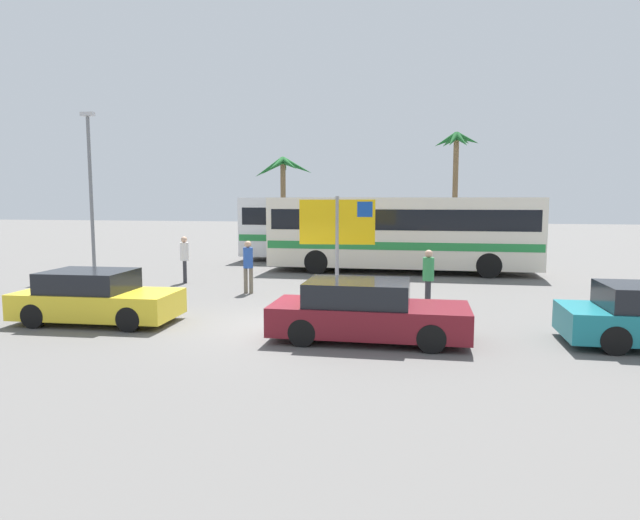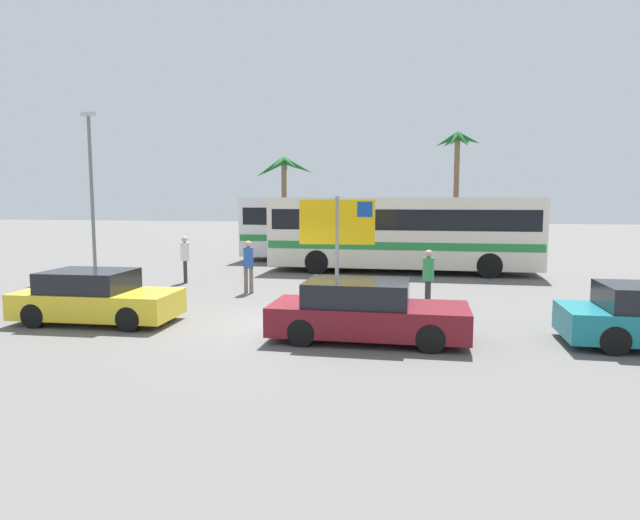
% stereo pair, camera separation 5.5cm
% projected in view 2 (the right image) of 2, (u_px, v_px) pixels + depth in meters
% --- Properties ---
extents(ground, '(120.00, 120.00, 0.00)m').
position_uv_depth(ground, '(287.00, 326.00, 13.60)').
color(ground, '#605E5B').
extents(bus_front_coach, '(11.20, 2.65, 3.17)m').
position_uv_depth(bus_front_coach, '(402.00, 230.00, 23.36)').
color(bus_front_coach, silver).
rests_on(bus_front_coach, ground).
extents(bus_rear_coach, '(11.20, 2.65, 3.17)m').
position_uv_depth(bus_rear_coach, '(355.00, 226.00, 27.35)').
color(bus_rear_coach, white).
rests_on(bus_rear_coach, ground).
extents(ferry_sign, '(2.20, 0.27, 3.20)m').
position_uv_depth(ferry_sign, '(339.00, 226.00, 15.95)').
color(ferry_sign, gray).
rests_on(ferry_sign, ground).
extents(car_yellow, '(4.03, 1.89, 1.32)m').
position_uv_depth(car_yellow, '(96.00, 298.00, 13.89)').
color(car_yellow, yellow).
rests_on(car_yellow, ground).
extents(car_maroon, '(4.34, 1.80, 1.32)m').
position_uv_depth(car_maroon, '(366.00, 312.00, 12.16)').
color(car_maroon, maroon).
rests_on(car_maroon, ground).
extents(pedestrian_crossing_lot, '(0.32, 0.32, 1.75)m').
position_uv_depth(pedestrian_crossing_lot, '(248.00, 262.00, 18.15)').
color(pedestrian_crossing_lot, '#706656').
rests_on(pedestrian_crossing_lot, ground).
extents(pedestrian_by_bus, '(0.32, 0.32, 1.74)m').
position_uv_depth(pedestrian_by_bus, '(185.00, 255.00, 20.40)').
color(pedestrian_by_bus, '#2D2D33').
rests_on(pedestrian_by_bus, ground).
extents(pedestrian_near_sign, '(0.32, 0.32, 1.69)m').
position_uv_depth(pedestrian_near_sign, '(428.00, 274.00, 15.51)').
color(pedestrian_near_sign, '#2D2D33').
rests_on(pedestrian_near_sign, ground).
extents(lamp_post_left_side, '(0.56, 0.20, 6.57)m').
position_uv_depth(lamp_post_left_side, '(92.00, 187.00, 22.30)').
color(lamp_post_left_side, slate).
rests_on(lamp_post_left_side, ground).
extents(palm_tree_seaside, '(3.72, 3.96, 5.70)m').
position_uv_depth(palm_tree_seaside, '(284.00, 173.00, 33.86)').
color(palm_tree_seaside, brown).
rests_on(palm_tree_seaside, ground).
extents(palm_tree_inland, '(2.80, 2.59, 7.11)m').
position_uv_depth(palm_tree_inland, '(457.00, 156.00, 32.90)').
color(palm_tree_inland, brown).
rests_on(palm_tree_inland, ground).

